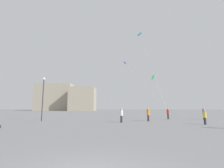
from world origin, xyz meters
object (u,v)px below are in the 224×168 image
Objects in this scene: person_in_red at (168,113)px; handbag_beside_flyer at (0,127)px; kite_cyan_delta at (141,37)px; kite_violet_delta at (127,64)px; person_in_yellow at (205,116)px; person_in_orange at (148,114)px; person_in_blue at (204,113)px; building_left_hall at (55,97)px; person_in_white at (121,114)px; building_centre_hall at (83,99)px; lamppost_east at (43,92)px; kite_emerald_delta at (153,78)px.

person_in_red is 21.45m from handbag_beside_flyer.
kite_cyan_delta reaches higher than kite_violet_delta.
person_in_yellow is 24.90m from kite_violet_delta.
person_in_orange reaches higher than person_in_yellow.
person_in_blue is 85.75m from building_left_hall.
person_in_white is at bearing 158.48° from person_in_orange.
person_in_red is 69.19m from building_centre_hall.
lamppost_east is (9.58, -67.68, -2.42)m from building_centre_hall.
person_in_white is 83.52m from building_left_hall.
kite_emerald_delta is 2.29× the size of lamppost_east.
building_left_hall reaches higher than person_in_yellow.
kite_violet_delta is at bearing 30.93° from person_in_red.
building_left_hall is at bearing 121.87° from kite_cyan_delta.
kite_violet_delta reaches higher than person_in_yellow.
kite_cyan_delta is 23.67m from handbag_beside_flyer.
handbag_beside_flyer is (-12.42, -24.64, -12.13)m from kite_violet_delta.
building_centre_hall is (-21.74, 50.24, -6.00)m from kite_violet_delta.
building_centre_hall is at bearing 97.10° from handbag_beside_flyer.
person_in_red is 0.12× the size of kite_violet_delta.
building_left_hall is at bearing 108.89° from handbag_beside_flyer.
person_in_red is 82.25m from building_left_hall.
person_in_white is 13.26m from person_in_blue.
person_in_blue is at bearing -53.89° from building_left_hall.
building_centre_hall reaches higher than person_in_blue.
lamppost_east is at bearing -124.88° from kite_violet_delta.
person_in_yellow is (-3.52, -7.08, -0.10)m from person_in_blue.
person_in_blue is 0.30× the size of lamppost_east.
building_centre_hall reaches higher than kite_emerald_delta.
person_in_white is 21.11m from kite_emerald_delta.
kite_violet_delta is at bearing 45.43° from person_in_orange.
person_in_orange is 0.11× the size of building_centre_hall.
person_in_blue is 0.12× the size of kite_violet_delta.
person_in_red is 0.29× the size of lamppost_east.
person_in_yellow is at bearing -71.22° from kite_violet_delta.
person_in_red is at bearing 13.76° from lamppost_east.
person_in_red reaches higher than person_in_yellow.
person_in_white is 0.99× the size of person_in_orange.
person_in_red reaches higher than handbag_beside_flyer.
person_in_white is 0.99× the size of person_in_blue.
kite_cyan_delta reaches higher than person_in_blue.
lamppost_east is 8.11m from handbag_beside_flyer.
person_in_blue is at bearing -91.35° from person_in_yellow.
kite_cyan_delta is at bearing 39.09° from person_in_orange.
person_in_blue is 15.76m from kite_cyan_delta.
building_centre_hall is at bearing 113.40° from kite_violet_delta.
building_left_hall is at bearing 164.63° from building_centre_hall.
person_in_red is at bearing 32.65° from handbag_beside_flyer.
person_in_white is 0.11× the size of building_centre_hall.
person_in_red is 5.34× the size of handbag_beside_flyer.
kite_violet_delta is 0.69× the size of building_left_hall.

